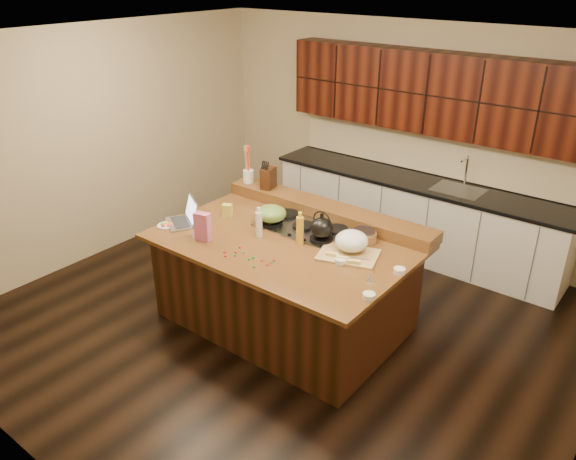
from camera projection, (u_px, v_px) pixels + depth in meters
The scene contains 34 objects.
room at pixel (285, 197), 5.09m from camera, with size 5.52×5.02×2.72m.
island at pixel (285, 281), 5.48m from camera, with size 2.40×1.60×0.92m.
back_ledge at pixel (327, 210), 5.75m from camera, with size 2.40×0.30×0.12m, color black.
cooktop at pixel (304, 227), 5.49m from camera, with size 0.92×0.52×0.05m.
back_counter at pixel (420, 176), 6.67m from camera, with size 3.70×0.66×2.40m.
kettle at pixel (322, 228), 5.17m from camera, with size 0.22×0.22×0.20m, color black.
green_bowl at pixel (271, 213), 5.51m from camera, with size 0.30×0.30×0.16m, color #597C31.
laptop at pixel (185, 217), 5.59m from camera, with size 0.45×0.43×0.25m.
oil_bottle at pixel (300, 231), 5.14m from camera, with size 0.07×0.07×0.27m, color gold.
vinegar_bottle at pixel (259, 224), 5.29m from camera, with size 0.06×0.06×0.25m, color silver.
wooden_tray at pixel (351, 244), 4.99m from camera, with size 0.60×0.51×0.21m.
ramekin_a at pixel (369, 296), 4.35m from camera, with size 0.10×0.10×0.04m, color white.
ramekin_b at pixel (399, 271), 4.70m from camera, with size 0.10×0.10×0.04m, color white.
ramekin_c at pixel (341, 261), 4.85m from camera, with size 0.10×0.10×0.04m, color white.
strainer_bowl at pixel (364, 237), 5.23m from camera, with size 0.24×0.24×0.09m, color #996B3F.
kitchen_timer at pixel (371, 277), 4.58m from camera, with size 0.08×0.08×0.07m, color silver.
pink_bag at pixel (203, 227), 5.21m from camera, with size 0.15×0.08×0.28m, color #C05A83.
candy_plate at pixel (166, 225), 5.55m from camera, with size 0.18×0.18×0.01m, color white.
package_box at pixel (227, 211), 5.72m from camera, with size 0.10×0.07×0.14m, color gold.
utensil_crock at pixel (248, 176), 6.29m from camera, with size 0.12×0.12×0.14m, color white.
knife_block at pixel (268, 178), 6.11m from camera, with size 0.12×0.19×0.23m, color black.
gumdrop_0 at pixel (236, 252), 5.03m from camera, with size 0.02×0.02×0.02m, color red.
gumdrop_1 at pixel (244, 253), 5.02m from camera, with size 0.02×0.02×0.02m, color #198C26.
gumdrop_2 at pixel (240, 247), 5.11m from camera, with size 0.02×0.02×0.02m, color red.
gumdrop_3 at pixel (235, 255), 4.98m from camera, with size 0.02×0.02×0.02m, color #198C26.
gumdrop_4 at pixel (224, 252), 5.03m from camera, with size 0.02×0.02×0.02m, color red.
gumdrop_5 at pixel (253, 257), 4.94m from camera, with size 0.02×0.02×0.02m, color #198C26.
gumdrop_6 at pixel (274, 260), 4.90m from camera, with size 0.02×0.02×0.02m, color red.
gumdrop_7 at pixel (249, 259), 4.91m from camera, with size 0.02×0.02×0.02m, color #198C26.
gumdrop_8 at pixel (268, 265), 4.82m from camera, with size 0.02×0.02×0.02m, color red.
gumdrop_9 at pixel (254, 267), 4.79m from camera, with size 0.02×0.02×0.02m, color #198C26.
gumdrop_10 at pixel (262, 260), 4.89m from camera, with size 0.02×0.02×0.02m, color red.
gumdrop_11 at pixel (272, 262), 4.87m from camera, with size 0.02×0.02×0.02m, color #198C26.
gumdrop_12 at pixel (225, 256), 4.96m from camera, with size 0.02×0.02×0.02m, color red.
Camera 1 is at (2.93, -3.71, 3.28)m, focal length 35.00 mm.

